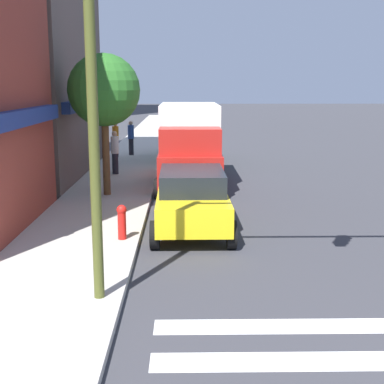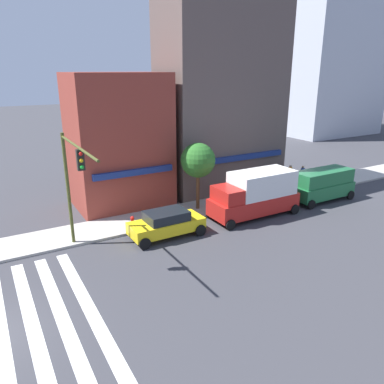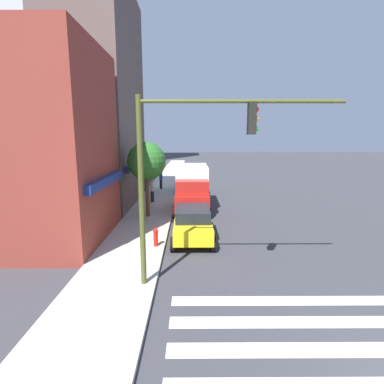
% 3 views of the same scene
% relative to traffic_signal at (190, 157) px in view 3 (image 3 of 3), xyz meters
% --- Properties ---
extents(storefront_row, '(16.69, 5.30, 15.58)m').
position_rel_traffic_signal_xyz_m(storefront_row, '(10.91, 6.67, 2.44)').
color(storefront_row, maroon).
rests_on(storefront_row, ground_plane).
extents(traffic_signal, '(0.32, 6.44, 6.34)m').
position_rel_traffic_signal_xyz_m(traffic_signal, '(0.00, 0.00, 0.00)').
color(traffic_signal, '#474C1E').
rests_on(traffic_signal, ground_plane).
extents(sedan_yellow, '(4.42, 2.02, 1.59)m').
position_rel_traffic_signal_xyz_m(sedan_yellow, '(5.03, -0.13, -3.60)').
color(sedan_yellow, yellow).
rests_on(sedan_yellow, ground_plane).
extents(box_truck_red, '(6.21, 2.42, 3.04)m').
position_rel_traffic_signal_xyz_m(box_truck_red, '(11.63, -0.13, -2.86)').
color(box_truck_red, '#B21E19').
rests_on(box_truck_red, ground_plane).
extents(van_green, '(5.01, 2.22, 2.34)m').
position_rel_traffic_signal_xyz_m(van_green, '(18.02, -0.13, -3.16)').
color(van_green, '#1E6638').
rests_on(van_green, ground_plane).
extents(pedestrian_blue_shirt, '(0.32, 0.32, 1.77)m').
position_rel_traffic_signal_xyz_m(pedestrian_blue_shirt, '(19.01, 2.83, -3.37)').
color(pedestrian_blue_shirt, '#23232D').
rests_on(pedestrian_blue_shirt, sidewalk_left).
extents(pedestrian_white_shirt, '(0.32, 0.32, 1.77)m').
position_rel_traffic_signal_xyz_m(pedestrian_white_shirt, '(13.04, 2.91, -3.37)').
color(pedestrian_white_shirt, '#23232D').
rests_on(pedestrian_white_shirt, sidewalk_left).
extents(pedestrian_orange_vest, '(0.32, 0.32, 1.77)m').
position_rel_traffic_signal_xyz_m(pedestrian_orange_vest, '(18.31, 3.54, -3.37)').
color(pedestrian_orange_vest, '#23232D').
rests_on(pedestrian_orange_vest, sidewalk_left).
extents(fire_hydrant, '(0.24, 0.24, 0.84)m').
position_rel_traffic_signal_xyz_m(fire_hydrant, '(3.56, 1.57, -3.83)').
color(fire_hydrant, red).
rests_on(fire_hydrant, sidewalk_left).
extents(street_tree, '(2.36, 2.36, 4.64)m').
position_rel_traffic_signal_xyz_m(street_tree, '(8.84, 2.67, -0.85)').
color(street_tree, brown).
rests_on(street_tree, sidewalk_left).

